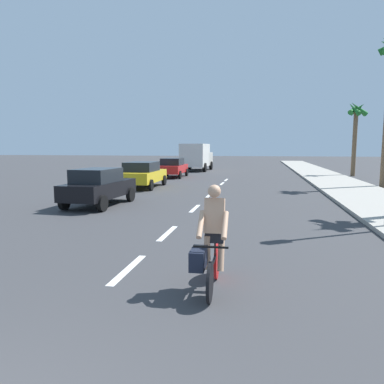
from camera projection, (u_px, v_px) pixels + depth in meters
The scene contains 14 objects.
ground_plane at pixel (218, 187), 21.64m from camera, with size 160.00×160.00×0.00m, color #38383A.
sidewalk_strip at pixel (343, 185), 22.11m from camera, with size 3.60×80.00×0.14m, color #9E998E.
lane_stripe_1 at pixel (128, 269), 7.11m from camera, with size 0.16×1.80×0.01m, color white.
lane_stripe_2 at pixel (168, 233), 10.10m from camera, with size 0.16×1.80×0.01m, color white.
lane_stripe_3 at pixel (195, 208), 14.19m from camera, with size 0.16×1.80×0.01m, color white.
lane_stripe_4 at pixel (210, 195), 18.18m from camera, with size 0.16×1.80×0.01m, color white.
lane_stripe_5 at pixel (222, 184), 23.92m from camera, with size 0.16×1.80×0.01m, color white.
lane_stripe_6 at pixel (226, 180), 26.61m from camera, with size 0.16×1.80×0.01m, color white.
cyclist at pixel (211, 243), 5.98m from camera, with size 0.63×1.71×1.82m.
parked_car_black at pixel (99, 186), 14.80m from camera, with size 1.97×3.98×1.57m.
parked_car_yellow at pixel (143, 174), 21.52m from camera, with size 2.14×4.51×1.57m.
parked_car_red at pixel (173, 167), 28.97m from camera, with size 1.99×4.18×1.57m.
delivery_truck at pixel (197, 156), 37.16m from camera, with size 2.78×6.29×2.80m.
palm_tree_distant at pixel (356, 120), 29.60m from camera, with size 1.82×1.75×6.37m.
Camera 1 is at (2.59, -1.41, 2.44)m, focal length 33.07 mm.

